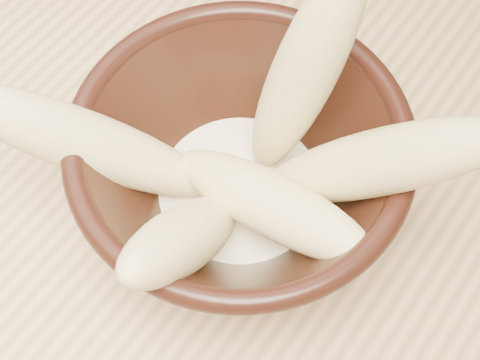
% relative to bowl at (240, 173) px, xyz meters
% --- Properties ---
extents(bowl, '(0.21, 0.21, 0.11)m').
position_rel_bowl_xyz_m(bowl, '(0.00, 0.00, 0.00)').
color(bowl, black).
rests_on(bowl, table).
extents(milk_puddle, '(0.12, 0.12, 0.02)m').
position_rel_bowl_xyz_m(milk_puddle, '(0.00, 0.00, -0.03)').
color(milk_puddle, '#EDE7BF').
rests_on(milk_puddle, bowl).
extents(banana_upright, '(0.07, 0.09, 0.18)m').
position_rel_bowl_xyz_m(banana_upright, '(0.01, 0.05, 0.06)').
color(banana_upright, tan).
rests_on(banana_upright, bowl).
extents(banana_left, '(0.16, 0.12, 0.14)m').
position_rel_bowl_xyz_m(banana_left, '(-0.07, -0.05, 0.03)').
color(banana_left, tan).
rests_on(banana_left, bowl).
extents(banana_right, '(0.15, 0.08, 0.16)m').
position_rel_bowl_xyz_m(banana_right, '(0.07, 0.03, 0.04)').
color(banana_right, tan).
rests_on(banana_right, bowl).
extents(banana_across, '(0.15, 0.04, 0.08)m').
position_rel_bowl_xyz_m(banana_across, '(0.03, -0.01, 0.02)').
color(banana_across, tan).
rests_on(banana_across, bowl).
extents(banana_front, '(0.05, 0.12, 0.12)m').
position_rel_bowl_xyz_m(banana_front, '(0.01, -0.06, 0.03)').
color(banana_front, tan).
rests_on(banana_front, bowl).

